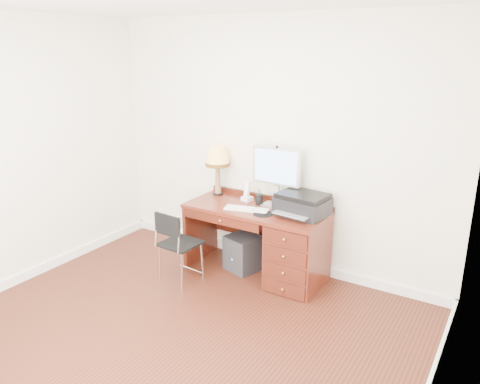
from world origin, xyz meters
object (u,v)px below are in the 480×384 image
Objects in this scene: desk at (283,244)px; printer at (303,204)px; monitor at (276,170)px; phone at (247,195)px; leg_lamp at (218,159)px; equipment_box at (244,253)px; chair at (176,240)px.

desk is 2.83× the size of printer.
printer is (0.36, -0.11, -0.28)m from monitor.
monitor is 2.89× the size of phone.
printer is 0.70m from phone.
desk is at bearing -10.26° from leg_lamp.
printer is 0.93× the size of leg_lamp.
phone is (-0.70, 0.08, -0.04)m from printer.
phone is (0.40, -0.02, -0.35)m from leg_lamp.
phone is at bearing 124.95° from equipment_box.
equipment_box is (0.44, 0.61, -0.28)m from chair.
desk is 0.48m from printer.
printer is at bearing -16.06° from monitor.
desk is at bearing -42.05° from monitor.
printer is at bearing 23.05° from equipment_box.
leg_lamp is at bearing -172.05° from phone.
phone is (-0.33, -0.03, -0.33)m from monitor.
equipment_box is at bearing 58.53° from chair.
leg_lamp reaches higher than desk.
chair reaches higher than desk.
desk is 0.77m from monitor.
equipment_box is at bearing -145.49° from monitor.
monitor is 0.47m from phone.
printer reaches higher than desk.
leg_lamp reaches higher than chair.
equipment_box is at bearing -60.81° from phone.
leg_lamp is at bearing 169.74° from desk.
printer reaches higher than phone.
phone is at bearing -2.99° from leg_lamp.
monitor reaches higher than chair.
monitor reaches higher than leg_lamp.
equipment_box is (-0.28, -0.18, -0.94)m from monitor.
printer is 2.48× the size of phone.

